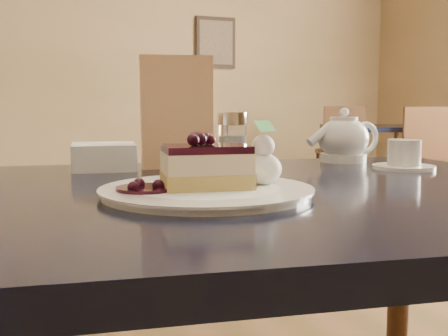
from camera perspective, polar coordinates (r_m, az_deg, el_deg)
name	(u,v)px	position (r m, az deg, el deg)	size (l,w,h in m)	color
main_table	(200,242)	(0.92, -2.45, -7.53)	(1.42, 1.06, 0.81)	black
dessert_plate	(206,192)	(0.85, -1.79, -2.44)	(0.32, 0.32, 0.01)	white
cheesecake_slice	(206,167)	(0.84, -1.80, 0.11)	(0.14, 0.11, 0.07)	tan
whipped_cream	(263,169)	(0.88, 3.97, -0.07)	(0.06, 0.06, 0.05)	white
berry_sauce	(145,189)	(0.83, -7.98, -2.09)	(0.09, 0.09, 0.01)	black
tea_set	(354,143)	(1.33, 13.11, 2.48)	(0.21, 0.29, 0.11)	white
menu_card	(177,112)	(1.20, -4.81, 5.66)	(0.15, 0.03, 0.24)	beige
sugar_shaker	(232,139)	(1.22, 0.86, 2.96)	(0.07, 0.07, 0.12)	white
napkin_stack	(104,157)	(1.21, -12.13, 1.15)	(0.13, 0.13, 0.05)	white
bg_table_far_right	(380,199)	(5.38, 15.61, -3.02)	(1.20, 1.80, 1.20)	black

